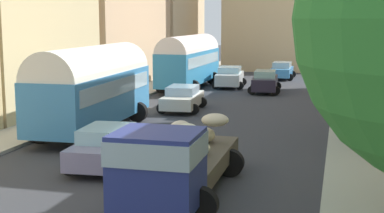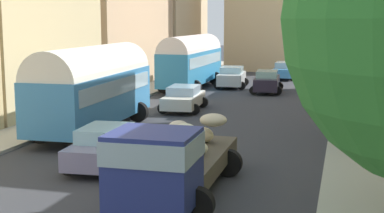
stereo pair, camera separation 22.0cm
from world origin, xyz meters
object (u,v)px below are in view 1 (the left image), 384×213
(car_1, at_px, (282,70))
(car_2, at_px, (107,146))
(car_0, at_px, (265,81))
(parked_bus_0, at_px, (93,85))
(cargo_truck_0, at_px, (175,160))
(car_4, at_px, (230,77))
(car_3, at_px, (183,98))
(parked_bus_1, at_px, (189,59))

(car_1, bearing_deg, car_2, -95.50)
(car_0, relative_size, car_2, 1.08)
(parked_bus_0, relative_size, cargo_truck_0, 1.26)
(car_4, bearing_deg, car_3, -92.55)
(car_1, xyz_separation_m, car_2, (-2.94, -30.57, -0.01))
(parked_bus_1, xyz_separation_m, cargo_truck_0, (6.40, -25.01, -0.97))
(parked_bus_1, relative_size, car_1, 2.26)
(parked_bus_0, bearing_deg, car_4, 80.95)
(car_1, height_order, car_2, car_1)
(car_0, bearing_deg, cargo_truck_0, -88.43)
(parked_bus_1, xyz_separation_m, car_0, (5.73, -0.63, -1.41))
(parked_bus_1, distance_m, car_2, 22.27)
(cargo_truck_0, bearing_deg, car_4, 97.81)
(car_2, distance_m, car_4, 23.57)
(parked_bus_1, relative_size, car_2, 2.36)
(parked_bus_0, relative_size, car_3, 2.13)
(car_0, relative_size, car_4, 1.05)
(parked_bus_0, height_order, car_3, parked_bus_0)
(car_1, height_order, car_4, car_4)
(car_3, bearing_deg, car_1, 78.49)
(cargo_truck_0, distance_m, car_3, 15.88)
(car_4, bearing_deg, car_0, -36.28)
(cargo_truck_0, relative_size, car_0, 1.62)
(cargo_truck_0, xyz_separation_m, car_3, (-4.14, 15.32, -0.51))
(car_3, bearing_deg, car_0, 69.01)
(parked_bus_0, xyz_separation_m, car_3, (2.36, 6.72, -1.43))
(car_1, bearing_deg, car_4, -114.66)
(car_0, height_order, car_2, car_0)
(car_3, bearing_deg, parked_bus_0, -109.33)
(car_2, xyz_separation_m, car_3, (-0.77, 12.33, -0.02))
(car_0, bearing_deg, car_3, -110.99)
(car_4, bearing_deg, parked_bus_1, -150.57)
(car_2, bearing_deg, parked_bus_1, 97.84)
(car_0, relative_size, car_3, 1.04)
(parked_bus_0, relative_size, car_0, 2.04)
(cargo_truck_0, height_order, car_4, cargo_truck_0)
(cargo_truck_0, bearing_deg, parked_bus_1, 104.36)
(parked_bus_1, height_order, car_0, parked_bus_1)
(cargo_truck_0, relative_size, car_3, 1.69)
(cargo_truck_0, height_order, car_1, cargo_truck_0)
(parked_bus_1, relative_size, car_3, 2.28)
(cargo_truck_0, height_order, car_2, cargo_truck_0)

